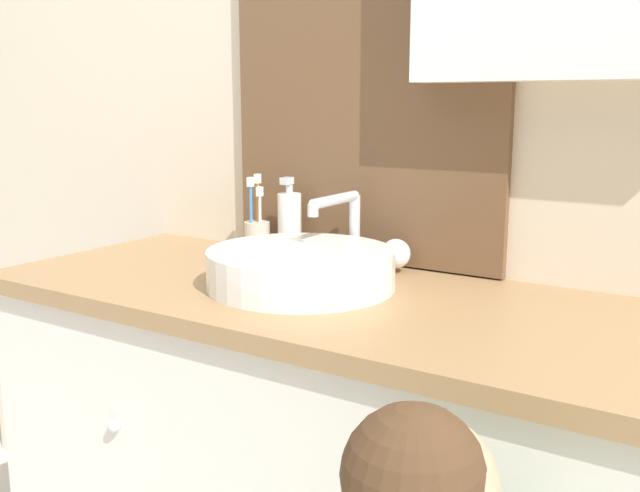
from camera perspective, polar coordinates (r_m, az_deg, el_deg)
wall_back at (r=1.58m, az=7.68°, el=12.37°), size 3.20×0.18×2.50m
sink_basin at (r=1.40m, az=-1.29°, el=-1.65°), size 0.37×0.43×0.17m
toothbrush_holder at (r=1.69m, az=-5.05°, el=0.87°), size 0.06×0.06×0.19m
soap_dispenser at (r=1.65m, az=-2.45°, el=1.72°), size 0.05×0.05×0.19m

